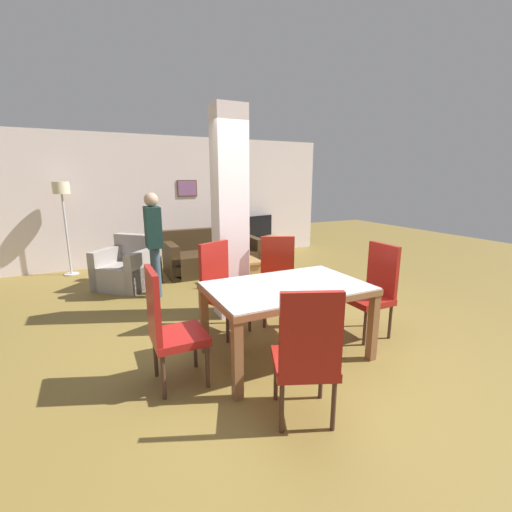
# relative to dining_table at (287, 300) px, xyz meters

# --- Properties ---
(ground_plane) EXTENTS (18.00, 18.00, 0.00)m
(ground_plane) POSITION_rel_dining_table_xyz_m (0.00, 0.00, -0.62)
(ground_plane) COLOR olive
(back_wall) EXTENTS (7.20, 0.09, 2.70)m
(back_wall) POSITION_rel_dining_table_xyz_m (0.00, 4.82, 0.73)
(back_wall) COLOR silver
(back_wall) RESTS_ON ground_plane
(divider_pillar) EXTENTS (0.41, 0.32, 2.70)m
(divider_pillar) POSITION_rel_dining_table_xyz_m (-0.09, 1.32, 0.73)
(divider_pillar) COLOR silver
(divider_pillar) RESTS_ON ground_plane
(dining_table) EXTENTS (1.58, 1.01, 0.77)m
(dining_table) POSITION_rel_dining_table_xyz_m (0.00, 0.00, 0.00)
(dining_table) COLOR brown
(dining_table) RESTS_ON ground_plane
(dining_chair_near_left) EXTENTS (0.60, 0.60, 1.08)m
(dining_chair_near_left) POSITION_rel_dining_table_xyz_m (-0.39, -0.93, -0.04)
(dining_chair_near_left) COLOR #A11D16
(dining_chair_near_left) RESTS_ON ground_plane
(dining_chair_far_right) EXTENTS (0.61, 0.61, 1.08)m
(dining_chair_far_right) POSITION_rel_dining_table_xyz_m (0.39, 0.88, -0.04)
(dining_chair_far_right) COLOR #A22213
(dining_chair_far_right) RESTS_ON ground_plane
(dining_chair_far_left) EXTENTS (0.61, 0.61, 1.08)m
(dining_chair_far_left) POSITION_rel_dining_table_xyz_m (-0.39, 0.86, -0.04)
(dining_chair_far_left) COLOR maroon
(dining_chair_far_left) RESTS_ON ground_plane
(dining_chair_head_left) EXTENTS (0.46, 0.46, 1.08)m
(dining_chair_head_left) POSITION_rel_dining_table_xyz_m (-1.20, 0.00, -0.04)
(dining_chair_head_left) COLOR maroon
(dining_chair_head_left) RESTS_ON ground_plane
(dining_chair_head_right) EXTENTS (0.46, 0.46, 1.08)m
(dining_chair_head_right) POSITION_rel_dining_table_xyz_m (1.18, 0.00, -0.04)
(dining_chair_head_right) COLOR maroon
(dining_chair_head_right) RESTS_ON ground_plane
(sofa) EXTENTS (1.83, 0.87, 0.83)m
(sofa) POSITION_rel_dining_table_xyz_m (0.39, 3.51, -0.33)
(sofa) COLOR #3B2A18
(sofa) RESTS_ON ground_plane
(armchair) EXTENTS (1.19, 1.19, 0.86)m
(armchair) POSITION_rel_dining_table_xyz_m (-1.22, 3.23, -0.32)
(armchair) COLOR #A39A91
(armchair) RESTS_ON ground_plane
(coffee_table) EXTENTS (0.67, 0.55, 0.43)m
(coffee_table) POSITION_rel_dining_table_xyz_m (0.53, 2.48, -0.39)
(coffee_table) COLOR #A47541
(coffee_table) RESTS_ON ground_plane
(bottle) EXTENTS (0.07, 0.07, 0.30)m
(bottle) POSITION_rel_dining_table_xyz_m (0.34, 2.34, -0.07)
(bottle) COLOR #194C23
(bottle) RESTS_ON coffee_table
(tv_stand) EXTENTS (1.22, 0.40, 0.41)m
(tv_stand) POSITION_rel_dining_table_xyz_m (1.88, 4.54, -0.41)
(tv_stand) COLOR olive
(tv_stand) RESTS_ON ground_plane
(tv_screen) EXTENTS (0.88, 0.29, 0.53)m
(tv_screen) POSITION_rel_dining_table_xyz_m (1.88, 4.54, 0.05)
(tv_screen) COLOR black
(tv_screen) RESTS_ON tv_stand
(floor_lamp) EXTENTS (0.29, 0.29, 1.76)m
(floor_lamp) POSITION_rel_dining_table_xyz_m (-2.16, 4.47, 0.85)
(floor_lamp) COLOR #B7B7BC
(floor_lamp) RESTS_ON ground_plane
(standing_person) EXTENTS (0.23, 0.39, 1.61)m
(standing_person) POSITION_rel_dining_table_xyz_m (-0.88, 2.52, 0.31)
(standing_person) COLOR #354B5B
(standing_person) RESTS_ON ground_plane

